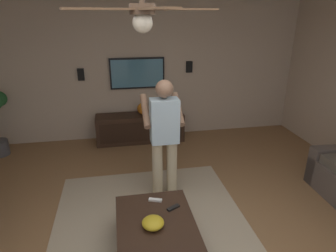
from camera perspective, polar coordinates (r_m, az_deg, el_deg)
name	(u,v)px	position (r m, az deg, el deg)	size (l,w,h in m)	color
wall_back_tv	(143,70)	(5.82, -4.91, 10.94)	(0.10, 6.46, 2.72)	#BCA893
area_rug	(154,237)	(3.56, -2.81, -20.92)	(2.93, 2.33, 0.01)	tan
coffee_table	(156,229)	(3.22, -2.39, -19.45)	(1.00, 0.80, 0.40)	#332116
media_console	(140,128)	(5.79, -5.43, -0.35)	(0.45, 1.70, 0.55)	#332116
tv	(137,73)	(5.73, -6.02, 10.23)	(0.05, 1.05, 0.59)	black
person_standing	(164,133)	(3.79, -0.74, -1.43)	(0.53, 0.54, 1.64)	#C6B793
bowl	(153,223)	(3.05, -2.96, -18.37)	(0.22, 0.22, 0.10)	gold
remote_white	(155,200)	(3.42, -2.50, -14.25)	(0.15, 0.04, 0.02)	white
remote_black	(173,208)	(3.30, 1.04, -15.67)	(0.15, 0.04, 0.02)	black
vase_round	(143,109)	(5.69, -4.97, 3.41)	(0.22, 0.22, 0.22)	orange
wall_speaker_left	(189,67)	(5.89, 4.18, 11.47)	(0.06, 0.12, 0.22)	black
wall_speaker_right	(81,74)	(5.76, -16.68, 9.63)	(0.06, 0.12, 0.22)	black
ceiling_fan	(143,13)	(2.42, -4.88, 21.15)	(1.20, 1.20, 0.46)	#4C3828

